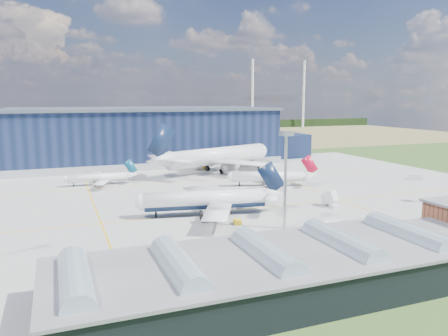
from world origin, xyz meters
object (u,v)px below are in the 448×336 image
Objects in this scene: gse_tug_c at (205,167)px; airliner_red at (269,171)px; gse_tug_b at (238,222)px; gse_van_a at (330,226)px; car_b at (320,242)px; airliner_widebody at (218,147)px; airliner_regional at (98,173)px; gse_van_b at (415,177)px; hangar at (147,137)px; gse_cart_b at (97,174)px; gse_cart_a at (238,206)px; airstair at (329,201)px; airliner_navy at (205,190)px; light_mast_center at (286,164)px; car_a at (283,257)px.

airliner_red is at bearing -80.68° from gse_tug_c.
gse_van_a reaches higher than gse_tug_b.
gse_tug_c is at bearing -0.15° from car_b.
airliner_widebody reaches higher than airliner_regional.
airliner_widebody is at bearing 100.63° from gse_van_b.
hangar is at bearing -116.05° from airliner_regional.
gse_cart_b is at bearing 109.72° from gse_van_b.
gse_tug_c is 0.81× the size of car_b.
gse_tug_c is 105.82m from car_b.
gse_van_b is at bearing 165.74° from airliner_regional.
car_b is at bearing 121.18° from gse_van_a.
hangar is at bearing 89.46° from gse_van_b.
gse_cart_a is (4.42, -103.34, -10.97)m from hangar.
airstair reaches higher than gse_cart_b.
gse_cart_a reaches higher than gse_tug_b.
gse_cart_a is at bearing -152.55° from airliner_navy.
airliner_widebody is 88.21m from gse_van_a.
hangar reaches higher than gse_van_b.
gse_tug_b is at bearing 73.15° from airliner_red.
light_mast_center is 0.56× the size of airliner_navy.
car_a is at bearing -101.84° from gse_tug_c.
light_mast_center reaches higher than gse_van_a.
car_b reaches higher than gse_cart_a.
hangar is at bearing -19.12° from car_a.
light_mast_center is 25.47m from car_a.
gse_tug_b is at bearing 123.45° from airliner_navy.
hangar is 132.13m from gse_van_a.
hangar is at bearing 119.14° from gse_tug_c.
airliner_regional is (-49.83, -11.60, -6.17)m from airliner_widebody.
gse_van_b is at bearing -50.66° from car_b.
light_mast_center is at bearing -26.97° from gse_tug_b.
light_mast_center is 8.79× the size of gse_tug_b.
airliner_regional is 68.43m from gse_tug_b.
gse_van_a reaches higher than gse_cart_a.
gse_cart_a is at bearing -139.12° from gse_cart_b.
car_b is at bearing 115.82° from airliner_regional.
gse_tug_b is 0.64× the size of car_b.
gse_tug_c is at bearing -99.06° from airliner_navy.
airliner_widebody is (-5.78, 35.01, 5.13)m from airliner_red.
gse_tug_b is at bearing -127.99° from airliner_widebody.
gse_van_b is at bearing -45.98° from hangar.
light_mast_center is at bearing 136.84° from airliner_navy.
airliner_navy is 1.56× the size of airliner_regional.
airstair is (14.04, 20.48, 0.27)m from gse_van_a.
airliner_regional is 10.04× the size of gse_tug_b.
airliner_red reaches higher than gse_van_a.
airliner_regional is at bearing 117.25° from light_mast_center.
airstair is (36.23, -3.49, -5.18)m from airliner_navy.
gse_cart_a is 76.68m from gse_cart_b.
gse_cart_b is 110.52m from car_b.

